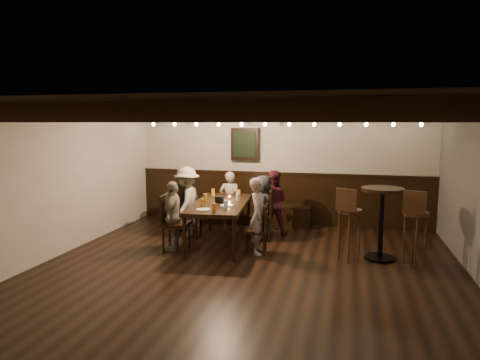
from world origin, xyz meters
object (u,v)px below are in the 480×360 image
(person_left_near, at_px, (187,202))
(chair_right_near, at_px, (262,224))
(bar_stool_left, at_px, (349,234))
(high_top_table, at_px, (382,213))
(person_right_near, at_px, (263,207))
(person_right_far, at_px, (259,216))
(person_bench_left, at_px, (186,200))
(chair_right_far, at_px, (257,238))
(chair_left_far, at_px, (175,233))
(dining_table, at_px, (220,206))
(person_left_far, at_px, (173,216))
(person_bench_centre, at_px, (230,201))
(bar_stool_right, at_px, (415,237))
(person_bench_right, at_px, (273,202))
(chair_left_near, at_px, (189,222))

(person_left_near, bearing_deg, chair_right_near, 90.00)
(bar_stool_left, bearing_deg, high_top_table, 42.72)
(chair_right_near, xyz_separation_m, person_right_near, (0.03, 0.00, 0.33))
(person_right_far, relative_size, high_top_table, 1.10)
(person_bench_left, distance_m, high_top_table, 3.91)
(person_left_near, bearing_deg, chair_right_far, 58.49)
(chair_right_far, bearing_deg, chair_left_far, 90.00)
(chair_right_far, distance_m, person_right_far, 0.40)
(dining_table, relative_size, person_left_far, 1.78)
(person_left_far, distance_m, high_top_table, 3.51)
(person_right_far, bearing_deg, person_left_far, 90.00)
(chair_right_near, xyz_separation_m, person_right_far, (0.13, -0.89, 0.36))
(dining_table, height_order, person_bench_centre, person_bench_centre)
(high_top_table, distance_m, bar_stool_right, 0.62)
(dining_table, xyz_separation_m, high_top_table, (2.79, -0.19, 0.06))
(person_left_near, xyz_separation_m, bar_stool_right, (4.08, -0.71, -0.24))
(chair_right_near, height_order, person_left_far, person_left_far)
(chair_right_near, relative_size, person_bench_right, 0.75)
(person_bench_centre, bearing_deg, chair_right_far, 115.57)
(person_left_near, xyz_separation_m, person_right_near, (1.49, 0.16, -0.07))
(person_bench_right, distance_m, person_left_far, 2.13)
(high_top_table, bearing_deg, person_left_near, 171.15)
(chair_left_near, bearing_deg, high_top_table, 74.89)
(high_top_table, bearing_deg, person_bench_centre, 156.96)
(chair_right_far, height_order, person_bench_right, person_bench_right)
(person_left_far, distance_m, person_right_far, 1.50)
(person_left_far, height_order, bar_stool_right, person_left_far)
(chair_left_near, bearing_deg, person_left_near, -90.00)
(bar_stool_left, bearing_deg, person_bench_centre, 169.42)
(chair_left_far, bearing_deg, bar_stool_left, 86.33)
(person_left_near, bearing_deg, dining_table, 59.04)
(person_left_far, relative_size, person_right_far, 0.93)
(person_bench_centre, bearing_deg, person_left_near, 38.66)
(chair_right_near, bearing_deg, chair_left_far, 121.99)
(chair_left_near, xyz_separation_m, chair_right_near, (1.43, 0.15, 0.00))
(chair_right_near, height_order, person_bench_centre, person_bench_centre)
(person_left_near, height_order, person_right_far, person_left_near)
(person_bench_centre, distance_m, person_left_far, 1.68)
(person_left_near, height_order, bar_stool_left, person_left_near)
(dining_table, xyz_separation_m, chair_right_near, (0.67, 0.52, -0.42))
(person_left_near, bearing_deg, bar_stool_left, 69.94)
(dining_table, bearing_deg, person_bench_right, 45.00)
(person_bench_left, bearing_deg, chair_left_far, 97.57)
(person_bench_left, distance_m, bar_stool_left, 3.50)
(chair_left_near, distance_m, person_bench_centre, 0.99)
(person_right_near, bearing_deg, person_left_far, 120.96)
(person_right_near, bearing_deg, chair_left_near, 90.00)
(chair_left_far, bearing_deg, person_bench_centre, 154.34)
(chair_right_near, xyz_separation_m, person_left_far, (-1.37, -1.05, 0.31))
(chair_right_near, bearing_deg, person_left_near, 90.00)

